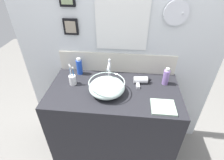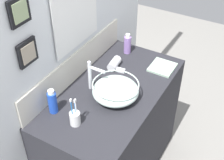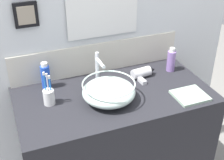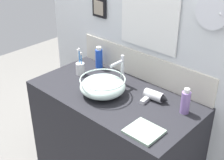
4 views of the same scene
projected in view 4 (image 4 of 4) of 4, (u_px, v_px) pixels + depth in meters
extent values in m
cube|color=#232328|center=(114.00, 145.00, 2.27)|extent=(1.15, 0.60, 0.87)
cube|color=silver|center=(148.00, 21.00, 2.08)|extent=(1.93, 0.06, 2.59)
cube|color=beige|center=(142.00, 66.00, 2.20)|extent=(1.13, 0.02, 0.20)
cube|color=white|center=(149.00, 16.00, 2.01)|extent=(0.39, 0.01, 0.38)
cube|color=white|center=(149.00, 17.00, 2.00)|extent=(0.45, 0.01, 0.44)
cylinder|color=silver|center=(212.00, 12.00, 1.69)|extent=(0.20, 0.01, 0.20)
cylinder|color=silver|center=(222.00, 13.00, 1.67)|extent=(0.01, 0.06, 0.01)
cube|color=black|center=(99.00, 8.00, 2.28)|extent=(0.13, 0.02, 0.14)
cube|color=gray|center=(99.00, 8.00, 2.28)|extent=(0.09, 0.01, 0.10)
ellipsoid|color=silver|center=(103.00, 86.00, 2.04)|extent=(0.30, 0.30, 0.11)
torus|color=silver|center=(103.00, 79.00, 2.01)|extent=(0.30, 0.30, 0.01)
torus|color=#B2B7BC|center=(103.00, 93.00, 2.06)|extent=(0.11, 0.11, 0.01)
cylinder|color=silver|center=(122.00, 72.00, 2.15)|extent=(0.02, 0.02, 0.19)
cylinder|color=silver|center=(117.00, 63.00, 2.07)|extent=(0.02, 0.12, 0.02)
cylinder|color=silver|center=(123.00, 57.00, 2.09)|extent=(0.02, 0.02, 0.03)
cylinder|color=silver|center=(154.00, 95.00, 1.99)|extent=(0.13, 0.08, 0.06)
cone|color=black|center=(165.00, 99.00, 1.95)|extent=(0.05, 0.06, 0.05)
cube|color=silver|center=(145.00, 100.00, 1.98)|extent=(0.04, 0.09, 0.02)
cylinder|color=white|center=(80.00, 69.00, 2.30)|extent=(0.06, 0.06, 0.09)
cylinder|color=blue|center=(82.00, 65.00, 2.27)|extent=(0.01, 0.01, 0.15)
cube|color=white|center=(81.00, 54.00, 2.23)|extent=(0.01, 0.01, 0.02)
cylinder|color=blue|center=(80.00, 62.00, 2.28)|extent=(0.01, 0.01, 0.18)
cube|color=white|center=(79.00, 49.00, 2.24)|extent=(0.01, 0.01, 0.02)
cylinder|color=white|center=(78.00, 63.00, 2.26)|extent=(0.01, 0.01, 0.18)
cube|color=white|center=(78.00, 51.00, 2.22)|extent=(0.01, 0.01, 0.02)
cylinder|color=#8C6BB2|center=(185.00, 103.00, 1.85)|extent=(0.06, 0.06, 0.14)
cylinder|color=silver|center=(187.00, 91.00, 1.81)|extent=(0.03, 0.03, 0.02)
cylinder|color=blue|center=(99.00, 59.00, 2.38)|extent=(0.05, 0.05, 0.15)
cylinder|color=silver|center=(99.00, 48.00, 2.34)|extent=(0.04, 0.04, 0.02)
cube|color=#99B29E|center=(144.00, 131.00, 1.70)|extent=(0.19, 0.17, 0.02)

